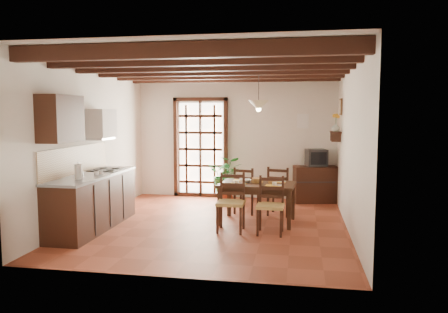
% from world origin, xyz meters
% --- Properties ---
extents(ground_plane, '(5.00, 5.00, 0.00)m').
position_xyz_m(ground_plane, '(0.00, 0.00, 0.00)').
color(ground_plane, brown).
extents(room_shell, '(4.52, 5.02, 2.81)m').
position_xyz_m(room_shell, '(0.00, 0.00, 1.82)').
color(room_shell, silver).
rests_on(room_shell, ground_plane).
extents(ceiling_beams, '(4.50, 4.34, 0.20)m').
position_xyz_m(ceiling_beams, '(0.00, 0.00, 2.69)').
color(ceiling_beams, black).
rests_on(ceiling_beams, room_shell).
extents(french_door, '(1.26, 0.11, 2.32)m').
position_xyz_m(french_door, '(-0.80, 2.45, 1.18)').
color(french_door, white).
rests_on(french_door, ground_plane).
extents(kitchen_counter, '(0.64, 2.25, 1.38)m').
position_xyz_m(kitchen_counter, '(-1.96, -0.60, 0.47)').
color(kitchen_counter, black).
rests_on(kitchen_counter, ground_plane).
extents(upper_cabinet, '(0.35, 0.80, 0.70)m').
position_xyz_m(upper_cabinet, '(-2.08, -1.30, 1.85)').
color(upper_cabinet, black).
rests_on(upper_cabinet, room_shell).
extents(range_hood, '(0.38, 0.60, 0.54)m').
position_xyz_m(range_hood, '(-2.05, -0.05, 1.73)').
color(range_hood, white).
rests_on(range_hood, room_shell).
extents(counter_items, '(0.50, 1.43, 0.25)m').
position_xyz_m(counter_items, '(-1.95, -0.51, 0.96)').
color(counter_items, black).
rests_on(counter_items, kitchen_counter).
extents(dining_table, '(1.35, 0.92, 0.71)m').
position_xyz_m(dining_table, '(0.72, 0.26, 0.61)').
color(dining_table, '#311C10').
rests_on(dining_table, ground_plane).
extents(chair_near_left, '(0.44, 0.42, 0.95)m').
position_xyz_m(chair_near_left, '(0.35, -0.38, 0.30)').
color(chair_near_left, '#AE8F4A').
rests_on(chair_near_left, ground_plane).
extents(chair_near_right, '(0.44, 0.42, 0.92)m').
position_xyz_m(chair_near_right, '(1.00, -0.42, 0.29)').
color(chair_near_right, '#AE8F4A').
rests_on(chair_near_right, ground_plane).
extents(chair_far_left, '(0.50, 0.48, 0.90)m').
position_xyz_m(chair_far_left, '(0.44, 0.95, 0.28)').
color(chair_far_left, '#AE8F4A').
rests_on(chair_far_left, ground_plane).
extents(chair_far_right, '(0.51, 0.50, 0.93)m').
position_xyz_m(chair_far_right, '(1.09, 0.90, 0.29)').
color(chair_far_right, '#AE8F4A').
rests_on(chair_far_right, ground_plane).
extents(table_setting, '(0.95, 0.63, 0.09)m').
position_xyz_m(table_setting, '(0.72, 0.26, 0.69)').
color(table_setting, yellow).
rests_on(table_setting, dining_table).
extents(table_bowl, '(0.27, 0.27, 0.05)m').
position_xyz_m(table_bowl, '(0.49, 0.32, 0.73)').
color(table_bowl, white).
rests_on(table_bowl, dining_table).
extents(sideboard, '(0.99, 0.60, 0.79)m').
position_xyz_m(sideboard, '(1.79, 2.23, 0.39)').
color(sideboard, black).
rests_on(sideboard, ground_plane).
extents(crt_tv, '(0.50, 0.47, 0.36)m').
position_xyz_m(crt_tv, '(1.79, 2.22, 0.98)').
color(crt_tv, black).
rests_on(crt_tv, sideboard).
extents(fuse_box, '(0.25, 0.03, 0.32)m').
position_xyz_m(fuse_box, '(1.50, 2.48, 1.75)').
color(fuse_box, white).
rests_on(fuse_box, room_shell).
extents(plant_pot, '(0.34, 0.34, 0.21)m').
position_xyz_m(plant_pot, '(-0.14, 2.02, 0.11)').
color(plant_pot, '#9B3116').
rests_on(plant_pot, ground_plane).
extents(potted_plant, '(1.98, 1.72, 2.13)m').
position_xyz_m(potted_plant, '(-0.14, 2.02, 0.57)').
color(potted_plant, '#144C19').
rests_on(potted_plant, ground_plane).
extents(wall_shelf, '(0.20, 0.42, 0.20)m').
position_xyz_m(wall_shelf, '(2.14, 1.60, 1.51)').
color(wall_shelf, black).
rests_on(wall_shelf, room_shell).
extents(shelf_vase, '(0.15, 0.15, 0.15)m').
position_xyz_m(shelf_vase, '(2.14, 1.60, 1.65)').
color(shelf_vase, '#B2BFB2').
rests_on(shelf_vase, wall_shelf).
extents(shelf_flowers, '(0.14, 0.14, 0.36)m').
position_xyz_m(shelf_flowers, '(2.14, 1.60, 1.86)').
color(shelf_flowers, yellow).
rests_on(shelf_flowers, shelf_vase).
extents(framed_picture, '(0.03, 0.32, 0.32)m').
position_xyz_m(framed_picture, '(2.22, 1.60, 2.05)').
color(framed_picture, brown).
rests_on(framed_picture, room_shell).
extents(pendant_lamp, '(0.36, 0.36, 0.84)m').
position_xyz_m(pendant_lamp, '(0.72, 0.36, 2.08)').
color(pendant_lamp, black).
rests_on(pendant_lamp, room_shell).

